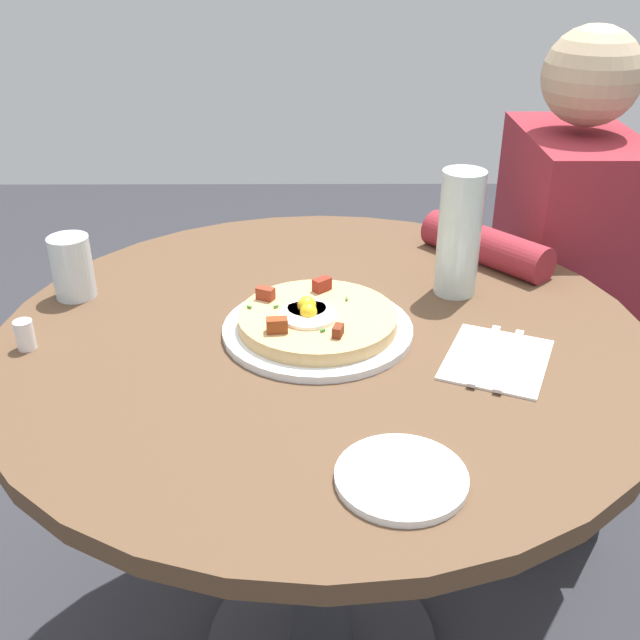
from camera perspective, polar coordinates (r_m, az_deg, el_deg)
The scene contains 11 objects.
dining_table at distance 1.27m, azimuth 0.16°, elevation -7.68°, with size 1.02×1.02×0.74m.
person_seated at distance 1.76m, azimuth 17.09°, elevation -0.16°, with size 0.49×0.46×1.14m.
pizza_plate at distance 1.16m, azimuth -0.17°, elevation -0.71°, with size 0.29×0.29×0.01m, color white.
breakfast_pizza at distance 1.15m, azimuth -0.27°, elevation 0.10°, with size 0.25×0.25×0.05m.
bread_plate at distance 0.88m, azimuth 6.19°, elevation -11.83°, with size 0.15×0.15×0.01m, color white.
napkin at distance 1.12m, azimuth 13.29°, elevation -2.94°, with size 0.17×0.14×0.00m, color white.
fork at distance 1.12m, azimuth 12.42°, elevation -2.57°, with size 0.18×0.01×0.01m, color silver.
knife at distance 1.12m, azimuth 14.21°, elevation -2.92°, with size 0.18×0.01×0.01m, color silver.
water_glass at distance 1.32m, azimuth -18.33°, elevation 3.84°, with size 0.07×0.07×0.11m, color silver.
water_bottle at distance 1.27m, azimuth 10.54°, elevation 6.47°, with size 0.07×0.07×0.21m, color silver.
salt_shaker at distance 1.20m, azimuth -21.53°, elevation -1.06°, with size 0.03×0.03×0.05m, color white.
Camera 1 is at (-1.03, 0.01, 1.31)m, focal length 42.08 mm.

